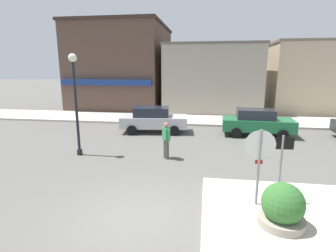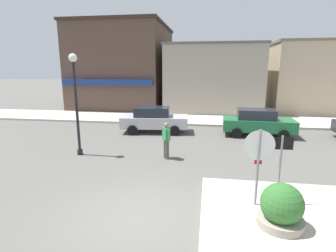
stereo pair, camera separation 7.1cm
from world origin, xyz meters
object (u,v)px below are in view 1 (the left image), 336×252
object	(u,v)px
planter	(282,210)
pedestrian_crossing_near	(166,139)
stop_sign	(259,158)
one_way_sign	(281,162)
lamp_post	(75,90)
parked_car_nearest	(153,119)
parked_car_second	(257,122)

from	to	relation	value
planter	pedestrian_crossing_near	xyz separation A→B (m)	(-3.55, 4.77, 0.31)
stop_sign	one_way_sign	size ratio (longest dim) A/B	1.10
one_way_sign	planter	distance (m)	1.43
lamp_post	parked_car_nearest	xyz separation A→B (m)	(2.48, 4.77, -2.15)
one_way_sign	parked_car_second	distance (m)	8.37
lamp_post	pedestrian_crossing_near	xyz separation A→B (m)	(4.00, 0.09, -2.09)
lamp_post	parked_car_nearest	distance (m)	5.79
stop_sign	parked_car_nearest	world-z (taller)	stop_sign
parked_car_second	pedestrian_crossing_near	size ratio (longest dim) A/B	2.52
one_way_sign	pedestrian_crossing_near	world-z (taller)	one_way_sign
stop_sign	one_way_sign	world-z (taller)	stop_sign
stop_sign	planter	world-z (taller)	stop_sign
parked_car_nearest	parked_car_second	xyz separation A→B (m)	(6.14, 0.05, 0.00)
stop_sign	planter	xyz separation A→B (m)	(0.42, -0.96, -0.96)
planter	parked_car_second	bearing A→B (deg)	83.57
parked_car_second	parked_car_nearest	bearing A→B (deg)	-179.56
planter	parked_car_nearest	size ratio (longest dim) A/B	0.29
planter	parked_car_nearest	distance (m)	10.73
one_way_sign	parked_car_second	world-z (taller)	one_way_sign
planter	parked_car_second	xyz separation A→B (m)	(1.07, 9.50, 0.25)
stop_sign	pedestrian_crossing_near	world-z (taller)	stop_sign
one_way_sign	parked_car_second	size ratio (longest dim) A/B	0.52
one_way_sign	parked_car_second	bearing A→B (deg)	84.06
one_way_sign	planter	bearing A→B (deg)	-99.85
one_way_sign	pedestrian_crossing_near	xyz separation A→B (m)	(-3.76, 3.59, -0.46)
parked_car_second	pedestrian_crossing_near	bearing A→B (deg)	-134.39
pedestrian_crossing_near	lamp_post	bearing A→B (deg)	-178.73
stop_sign	planter	bearing A→B (deg)	-66.26
lamp_post	parked_car_second	world-z (taller)	lamp_post
stop_sign	lamp_post	size ratio (longest dim) A/B	0.51
one_way_sign	parked_car_nearest	distance (m)	9.82
lamp_post	pedestrian_crossing_near	bearing A→B (deg)	1.27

